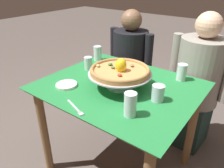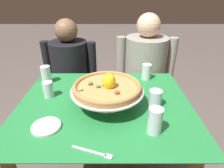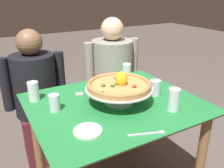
% 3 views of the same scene
% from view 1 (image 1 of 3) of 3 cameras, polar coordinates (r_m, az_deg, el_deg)
% --- Properties ---
extents(ground_plane, '(14.00, 14.00, 0.00)m').
position_cam_1_polar(ground_plane, '(1.97, 1.61, -20.30)').
color(ground_plane, '#5B514C').
extents(dining_table, '(1.04, 0.88, 0.76)m').
position_cam_1_polar(dining_table, '(1.56, 1.90, -4.46)').
color(dining_table, olive).
rests_on(dining_table, ground).
extents(pizza_stand, '(0.42, 0.42, 0.11)m').
position_cam_1_polar(pizza_stand, '(1.44, 2.06, 1.99)').
color(pizza_stand, '#B7B7C1').
rests_on(pizza_stand, dining_table).
extents(pizza, '(0.39, 0.39, 0.10)m').
position_cam_1_polar(pizza, '(1.42, 2.09, 3.71)').
color(pizza, tan).
rests_on(pizza, pizza_stand).
extents(water_glass_back_left, '(0.07, 0.07, 0.13)m').
position_cam_1_polar(water_glass_back_left, '(1.93, -3.77, 7.78)').
color(water_glass_back_left, white).
rests_on(water_glass_back_left, dining_table).
extents(water_glass_side_right, '(0.08, 0.08, 0.10)m').
position_cam_1_polar(water_glass_side_right, '(1.33, 11.89, -2.60)').
color(water_glass_side_right, silver).
rests_on(water_glass_side_right, dining_table).
extents(water_glass_side_left, '(0.06, 0.06, 0.10)m').
position_cam_1_polar(water_glass_side_left, '(1.75, -6.20, 5.20)').
color(water_glass_side_left, silver).
rests_on(water_glass_side_left, dining_table).
extents(water_glass_back_right, '(0.07, 0.07, 0.12)m').
position_cam_1_polar(water_glass_back_right, '(1.63, 17.73, 2.69)').
color(water_glass_back_right, white).
rests_on(water_glass_back_right, dining_table).
extents(water_glass_front_right, '(0.07, 0.07, 0.14)m').
position_cam_1_polar(water_glass_front_right, '(1.17, 4.78, -5.71)').
color(water_glass_front_right, silver).
rests_on(water_glass_front_right, dining_table).
extents(side_plate, '(0.15, 0.15, 0.02)m').
position_cam_1_polar(side_plate, '(1.52, -11.80, -0.15)').
color(side_plate, silver).
rests_on(side_plate, dining_table).
extents(dinner_fork, '(0.18, 0.08, 0.01)m').
position_cam_1_polar(dinner_fork, '(1.26, -9.46, -6.26)').
color(dinner_fork, '#B7B7C1').
rests_on(dinner_fork, dining_table).
extents(sugar_packet, '(0.06, 0.05, 0.00)m').
position_cam_1_polar(sugar_packet, '(1.75, 2.41, 3.86)').
color(sugar_packet, beige).
rests_on(sugar_packet, dining_table).
extents(diner_left, '(0.50, 0.36, 1.15)m').
position_cam_1_polar(diner_left, '(2.28, 4.61, 3.93)').
color(diner_left, maroon).
rests_on(diner_left, ground).
extents(diner_right, '(0.53, 0.39, 1.20)m').
position_cam_1_polar(diner_right, '(1.98, 21.28, -0.38)').
color(diner_right, '#1E3833').
rests_on(diner_right, ground).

